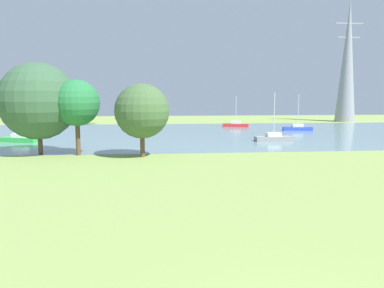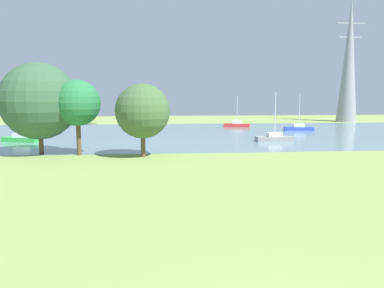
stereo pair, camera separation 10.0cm
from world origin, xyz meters
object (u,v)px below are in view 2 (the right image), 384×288
Objects in this scene: sailboat_blue at (299,128)px; tree_east_near at (143,111)px; sailboat_green at (21,138)px; tree_mid_shore at (77,103)px; sailboat_red at (237,125)px; tree_west_near at (39,101)px; electricity_pylon at (349,61)px; sailboat_gray at (274,138)px.

tree_east_near is (-25.13, -25.10, 3.94)m from sailboat_blue.
sailboat_blue is 1.00× the size of sailboat_green.
sailboat_red is at bearing 54.48° from tree_mid_shore.
tree_west_near is 10.61m from tree_east_near.
tree_mid_shore is (3.88, -0.92, -0.17)m from tree_west_near.
sailboat_red is 0.78× the size of tree_mid_shore.
tree_mid_shore is (-22.68, -31.77, 4.68)m from sailboat_red.
sailboat_blue is 30.81m from electricity_pylon.
sailboat_green is 0.88× the size of tree_east_near.
sailboat_gray is 28.40m from tree_west_near.
tree_east_near is (6.35, -1.71, -0.74)m from tree_mid_shore.
sailboat_green reaches higher than sailboat_blue.
sailboat_red is at bearing 90.31° from sailboat_gray.
sailboat_green reaches higher than sailboat_red.
sailboat_blue is 0.67× the size of tree_west_near.
electricity_pylon reaches higher than tree_west_near.
sailboat_red is at bearing 32.28° from sailboat_green.
tree_west_near reaches higher than tree_mid_shore.
tree_mid_shore reaches higher than sailboat_red.
tree_west_near is (-35.36, -22.47, 4.85)m from sailboat_blue.
sailboat_red is 0.82× the size of tree_east_near.
sailboat_green is 0.67× the size of tree_west_near.
sailboat_green is 20.97m from tree_east_near.
sailboat_green is 0.23× the size of electricity_pylon.
tree_west_near reaches higher than sailboat_blue.
sailboat_blue is 16.51m from sailboat_gray.
sailboat_gray is 20.20m from tree_east_near.
tree_east_near is (-16.45, -11.05, 3.93)m from sailboat_gray.
sailboat_green is at bearing -151.61° from electricity_pylon.
sailboat_blue is 39.50m from tree_mid_shore.
sailboat_green is 38.07m from sailboat_red.
sailboat_green is 1.07× the size of sailboat_red.
tree_west_near reaches higher than sailboat_red.
tree_mid_shore is at bearing -143.39° from sailboat_blue.
sailboat_gray is 22.43m from sailboat_red.
sailboat_red is 0.21× the size of electricity_pylon.
tree_mid_shore reaches higher than tree_east_near.
tree_east_near is at bearing -134.07° from electricity_pylon.
tree_mid_shore is (9.51, -11.44, 4.67)m from sailboat_green.
sailboat_red is (-0.12, 22.43, -0.01)m from sailboat_gray.
tree_east_near is at bearing -135.04° from sailboat_blue.
sailboat_gray reaches higher than sailboat_red.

